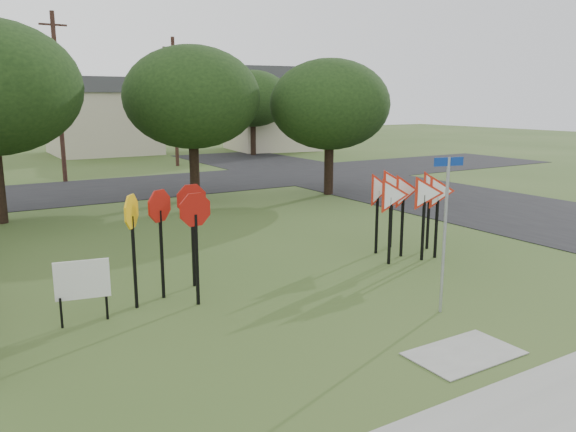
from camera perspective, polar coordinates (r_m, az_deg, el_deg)
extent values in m
plane|color=#2F471A|center=(12.31, 8.95, -9.57)|extent=(140.00, 140.00, 0.00)
cube|color=gray|center=(9.80, 25.68, -16.37)|extent=(30.00, 1.60, 0.02)
cube|color=black|center=(27.37, 14.65, 2.02)|extent=(8.00, 50.00, 0.02)
cube|color=black|center=(29.98, -16.55, 2.73)|extent=(60.00, 8.00, 0.02)
cube|color=gray|center=(10.75, 17.46, -13.19)|extent=(2.00, 1.20, 0.02)
cylinder|color=#9EA2A7|center=(12.10, 15.61, -2.04)|extent=(0.07, 0.07, 3.30)
cube|color=navy|center=(11.84, 16.02, 5.33)|extent=(0.67, 0.17, 0.18)
cube|color=black|center=(12.98, -12.70, -3.86)|extent=(0.06, 0.06, 2.04)
cube|color=black|center=(13.65, -9.61, -2.97)|extent=(0.06, 0.06, 2.04)
cube|color=black|center=(12.41, -9.25, -4.44)|extent=(0.06, 0.06, 2.04)
cube|color=black|center=(12.50, -15.34, -4.60)|extent=(0.06, 0.06, 2.04)
cube|color=black|center=(15.54, 10.30, -1.51)|extent=(0.06, 0.06, 1.86)
cube|color=black|center=(16.39, 11.51, -0.88)|extent=(0.06, 0.06, 1.86)
cube|color=black|center=(16.46, 14.83, -0.98)|extent=(0.06, 0.06, 1.86)
cube|color=black|center=(16.57, 9.00, -0.65)|extent=(0.06, 0.06, 1.86)
cube|color=black|center=(17.33, 10.43, -0.15)|extent=(0.06, 0.06, 1.86)
cube|color=black|center=(17.39, 14.06, -0.28)|extent=(0.06, 0.06, 1.86)
cube|color=black|center=(16.12, 13.56, -1.18)|extent=(0.06, 0.06, 1.86)
cube|color=black|center=(12.09, -22.04, -9.14)|extent=(0.04, 0.04, 0.62)
cube|color=black|center=(12.24, -17.93, -8.59)|extent=(0.04, 0.04, 0.62)
cube|color=silver|center=(11.97, -20.18, -6.09)|extent=(1.05, 0.24, 0.79)
cylinder|color=#3B231B|center=(33.14, -22.26, 10.97)|extent=(0.24, 0.24, 9.00)
cube|color=#3B231B|center=(33.37, -22.78, 17.49)|extent=(1.40, 0.10, 0.10)
cylinder|color=#3B231B|center=(39.09, -11.40, 11.21)|extent=(0.24, 0.24, 8.50)
cube|color=#3B231B|center=(39.24, -11.62, 16.40)|extent=(1.40, 0.10, 0.10)
cube|color=beige|center=(50.06, -18.31, 8.91)|extent=(8.00, 8.00, 5.00)
cube|color=#3F3F43|center=(50.04, -18.54, 12.45)|extent=(8.40, 8.40, 1.20)
cube|color=beige|center=(51.47, -1.70, 10.11)|extent=(7.91, 7.91, 6.00)
cube|color=#3F3F43|center=(51.50, -1.73, 14.11)|extent=(8.30, 8.30, 1.20)
cylinder|color=black|center=(25.72, -9.47, 4.38)|extent=(0.44, 0.44, 2.45)
ellipsoid|color=black|center=(25.52, -9.72, 11.80)|extent=(6.00, 6.00, 4.50)
cylinder|color=black|center=(26.86, 4.16, 4.62)|extent=(0.44, 0.44, 2.27)
ellipsoid|color=black|center=(26.66, 4.26, 11.24)|extent=(5.60, 5.60, 4.20)
cylinder|color=black|center=(46.13, -3.56, 7.70)|extent=(0.44, 0.44, 2.45)
ellipsoid|color=black|center=(46.02, -3.61, 11.83)|extent=(6.00, 6.00, 4.50)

